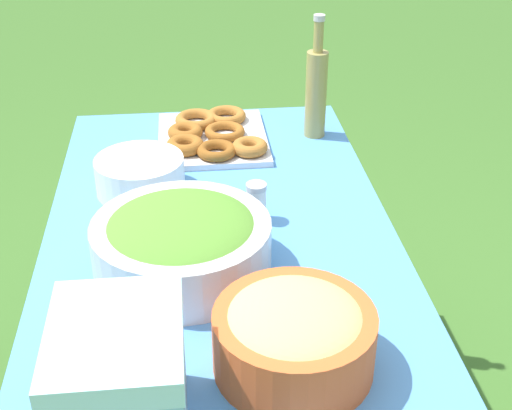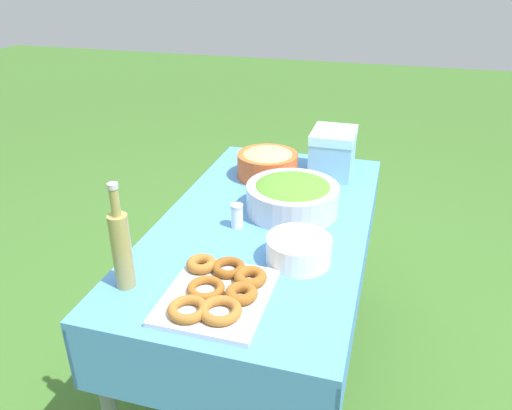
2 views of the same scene
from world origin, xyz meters
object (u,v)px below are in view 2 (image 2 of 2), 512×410
(donut_platter, at_px, (218,291))
(pasta_bowl, at_px, (268,163))
(salad_bowl, at_px, (292,195))
(olive_oil_bottle, at_px, (121,247))
(cooler_box, at_px, (333,152))
(plate_stack, at_px, (299,250))

(donut_platter, bearing_deg, pasta_bowl, 5.71)
(salad_bowl, height_order, pasta_bowl, same)
(donut_platter, height_order, olive_oil_bottle, olive_oil_bottle)
(olive_oil_bottle, bearing_deg, salad_bowl, -31.55)
(salad_bowl, xyz_separation_m, olive_oil_bottle, (-0.60, 0.37, 0.06))
(olive_oil_bottle, bearing_deg, cooler_box, -24.50)
(pasta_bowl, relative_size, olive_oil_bottle, 0.80)
(pasta_bowl, bearing_deg, plate_stack, -156.84)
(donut_platter, distance_m, cooler_box, 1.01)
(donut_platter, relative_size, plate_stack, 1.76)
(donut_platter, bearing_deg, salad_bowl, -8.51)
(salad_bowl, bearing_deg, donut_platter, 171.49)
(plate_stack, bearing_deg, salad_bowl, 15.60)
(salad_bowl, height_order, cooler_box, cooler_box)
(pasta_bowl, height_order, olive_oil_bottle, olive_oil_bottle)
(plate_stack, relative_size, cooler_box, 0.91)
(pasta_bowl, height_order, donut_platter, pasta_bowl)
(donut_platter, xyz_separation_m, plate_stack, (0.25, -0.18, 0.02))
(donut_platter, distance_m, olive_oil_bottle, 0.30)
(salad_bowl, relative_size, pasta_bowl, 1.32)
(salad_bowl, bearing_deg, olive_oil_bottle, 148.45)
(cooler_box, bearing_deg, salad_bowl, 167.49)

